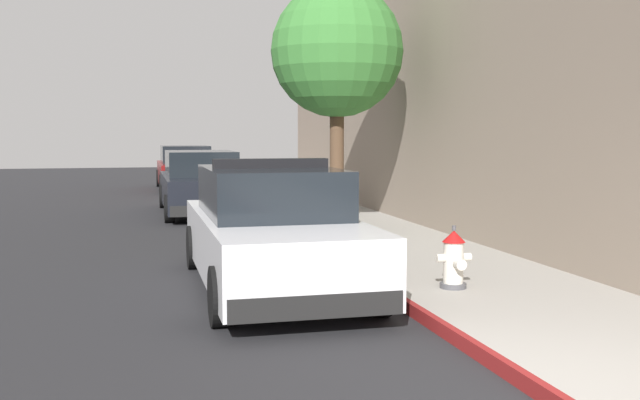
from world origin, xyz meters
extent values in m
cube|color=#232326|center=(-4.68, 10.00, -0.10)|extent=(28.87, 60.00, 0.20)
cube|color=#9E9991|center=(1.32, 10.00, 0.07)|extent=(2.63, 60.00, 0.14)
cube|color=maroon|center=(-0.04, 10.00, 0.07)|extent=(0.08, 60.00, 0.14)
cube|color=gray|center=(5.53, 7.55, 3.45)|extent=(5.80, 27.13, 6.90)
cube|color=black|center=(2.66, 7.55, 3.79)|extent=(0.06, 1.30, 1.10)
cube|color=black|center=(2.66, 15.14, 3.79)|extent=(0.06, 1.30, 1.10)
cube|color=white|center=(-1.28, 4.75, 0.58)|extent=(1.84, 4.80, 0.76)
cube|color=black|center=(-1.28, 4.90, 1.26)|extent=(1.64, 2.50, 0.60)
cube|color=black|center=(-1.28, 2.41, 0.32)|extent=(1.76, 0.16, 0.24)
cube|color=black|center=(-1.28, 7.09, 0.32)|extent=(1.76, 0.16, 0.24)
cylinder|color=black|center=(-2.14, 6.45, 0.32)|extent=(0.22, 0.64, 0.64)
cylinder|color=black|center=(-0.42, 6.45, 0.32)|extent=(0.22, 0.64, 0.64)
cylinder|color=black|center=(-2.14, 3.05, 0.32)|extent=(0.22, 0.64, 0.64)
cylinder|color=black|center=(-0.42, 3.05, 0.32)|extent=(0.22, 0.64, 0.64)
cube|color=black|center=(-1.28, 4.85, 1.62)|extent=(1.48, 0.20, 0.12)
cube|color=red|center=(-1.63, 4.85, 1.62)|extent=(0.44, 0.18, 0.11)
cube|color=#1E33E0|center=(-0.93, 4.85, 1.62)|extent=(0.44, 0.18, 0.11)
cube|color=black|center=(-1.40, 13.97, 0.58)|extent=(1.84, 4.80, 0.76)
cube|color=black|center=(-1.40, 14.12, 1.26)|extent=(1.64, 2.50, 0.60)
cube|color=black|center=(-1.40, 11.63, 0.32)|extent=(1.76, 0.16, 0.24)
cube|color=black|center=(-1.40, 16.31, 0.32)|extent=(1.76, 0.16, 0.24)
cylinder|color=black|center=(-2.26, 15.67, 0.32)|extent=(0.22, 0.64, 0.64)
cylinder|color=black|center=(-0.54, 15.67, 0.32)|extent=(0.22, 0.64, 0.64)
cylinder|color=black|center=(-2.26, 12.27, 0.32)|extent=(0.22, 0.64, 0.64)
cylinder|color=black|center=(-0.54, 12.27, 0.32)|extent=(0.22, 0.64, 0.64)
cube|color=maroon|center=(-1.25, 22.10, 0.58)|extent=(1.84, 4.80, 0.76)
cube|color=black|center=(-1.25, 22.25, 1.26)|extent=(1.64, 2.50, 0.60)
cube|color=black|center=(-1.25, 19.76, 0.32)|extent=(1.76, 0.16, 0.24)
cube|color=black|center=(-1.25, 24.44, 0.32)|extent=(1.76, 0.16, 0.24)
cylinder|color=black|center=(-2.11, 23.80, 0.32)|extent=(0.22, 0.64, 0.64)
cylinder|color=black|center=(-0.39, 23.80, 0.32)|extent=(0.22, 0.64, 0.64)
cylinder|color=black|center=(-2.11, 20.40, 0.32)|extent=(0.22, 0.64, 0.64)
cylinder|color=black|center=(-0.39, 20.40, 0.32)|extent=(0.22, 0.64, 0.64)
cylinder|color=#4C4C51|center=(0.73, 3.62, 0.17)|extent=(0.32, 0.32, 0.06)
cylinder|color=silver|center=(0.73, 3.62, 0.45)|extent=(0.24, 0.24, 0.50)
cone|color=red|center=(0.73, 3.62, 0.77)|extent=(0.28, 0.28, 0.14)
cylinder|color=#4C4C51|center=(0.73, 3.62, 0.87)|extent=(0.05, 0.05, 0.06)
cylinder|color=silver|center=(0.56, 3.62, 0.51)|extent=(0.10, 0.10, 0.10)
cylinder|color=silver|center=(0.90, 3.62, 0.51)|extent=(0.10, 0.10, 0.10)
cylinder|color=silver|center=(0.73, 3.44, 0.46)|extent=(0.13, 0.12, 0.13)
cylinder|color=brown|center=(0.91, 9.59, 1.42)|extent=(0.28, 0.28, 2.56)
sphere|color=#387A33|center=(0.91, 9.59, 3.61)|extent=(2.60, 2.60, 2.60)
camera|label=1|loc=(-2.96, -4.49, 2.01)|focal=41.37mm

